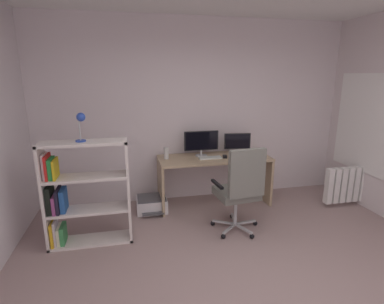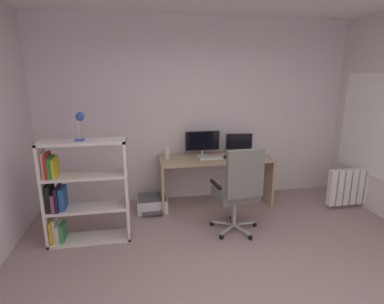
{
  "view_description": "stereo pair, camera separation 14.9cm",
  "coord_description": "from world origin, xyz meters",
  "px_view_note": "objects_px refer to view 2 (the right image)",
  "views": [
    {
      "loc": [
        -1.07,
        -2.08,
        1.95
      ],
      "look_at": [
        -0.21,
        1.81,
        0.93
      ],
      "focal_mm": 28.02,
      "sensor_mm": 36.0,
      "label": 1
    },
    {
      "loc": [
        -0.92,
        -2.11,
        1.95
      ],
      "look_at": [
        -0.21,
        1.81,
        0.93
      ],
      "focal_mm": 28.02,
      "sensor_mm": 36.0,
      "label": 2
    }
  ],
  "objects_px": {
    "bookshelf": "(77,194)",
    "desk_lamp": "(80,121)",
    "desktop_speaker": "(167,153)",
    "printer": "(152,203)",
    "desk": "(215,169)",
    "monitor_secondary": "(239,143)",
    "radiator": "(359,186)",
    "keyboard": "(211,158)",
    "office_chair": "(239,188)",
    "monitor_main": "(202,142)",
    "computer_mouse": "(226,157)"
  },
  "relations": [
    {
      "from": "bookshelf",
      "to": "desk_lamp",
      "type": "relative_size",
      "value": 3.89
    },
    {
      "from": "desktop_speaker",
      "to": "printer",
      "type": "xyz_separation_m",
      "value": [
        -0.25,
        -0.12,
        -0.73
      ]
    },
    {
      "from": "desk",
      "to": "printer",
      "type": "distance_m",
      "value": 1.07
    },
    {
      "from": "monitor_secondary",
      "to": "desktop_speaker",
      "type": "distance_m",
      "value": 1.13
    },
    {
      "from": "printer",
      "to": "radiator",
      "type": "relative_size",
      "value": 0.46
    },
    {
      "from": "monitor_secondary",
      "to": "keyboard",
      "type": "distance_m",
      "value": 0.54
    },
    {
      "from": "office_chair",
      "to": "monitor_secondary",
      "type": "bearing_deg",
      "value": 71.71
    },
    {
      "from": "desk_lamp",
      "to": "keyboard",
      "type": "bearing_deg",
      "value": 22.76
    },
    {
      "from": "monitor_secondary",
      "to": "desk_lamp",
      "type": "bearing_deg",
      "value": -158.1
    },
    {
      "from": "desk",
      "to": "monitor_secondary",
      "type": "height_order",
      "value": "monitor_secondary"
    },
    {
      "from": "desk",
      "to": "monitor_secondary",
      "type": "distance_m",
      "value": 0.56
    },
    {
      "from": "printer",
      "to": "desktop_speaker",
      "type": "bearing_deg",
      "value": 25.91
    },
    {
      "from": "keyboard",
      "to": "printer",
      "type": "height_order",
      "value": "keyboard"
    },
    {
      "from": "monitor_secondary",
      "to": "radiator",
      "type": "height_order",
      "value": "monitor_secondary"
    },
    {
      "from": "desk",
      "to": "desk_lamp",
      "type": "relative_size",
      "value": 5.26
    },
    {
      "from": "monitor_main",
      "to": "radiator",
      "type": "xyz_separation_m",
      "value": [
        2.29,
        -0.61,
        -0.64
      ]
    },
    {
      "from": "desktop_speaker",
      "to": "desk_lamp",
      "type": "relative_size",
      "value": 0.53
    },
    {
      "from": "desktop_speaker",
      "to": "radiator",
      "type": "relative_size",
      "value": 0.17
    },
    {
      "from": "bookshelf",
      "to": "desk_lamp",
      "type": "distance_m",
      "value": 0.87
    },
    {
      "from": "monitor_secondary",
      "to": "desk_lamp",
      "type": "relative_size",
      "value": 1.29
    },
    {
      "from": "desk",
      "to": "office_chair",
      "type": "distance_m",
      "value": 0.95
    },
    {
      "from": "desktop_speaker",
      "to": "desk_lamp",
      "type": "height_order",
      "value": "desk_lamp"
    },
    {
      "from": "keyboard",
      "to": "radiator",
      "type": "height_order",
      "value": "keyboard"
    },
    {
      "from": "desk_lamp",
      "to": "computer_mouse",
      "type": "bearing_deg",
      "value": 20.03
    },
    {
      "from": "office_chair",
      "to": "desk_lamp",
      "type": "height_order",
      "value": "desk_lamp"
    },
    {
      "from": "office_chair",
      "to": "radiator",
      "type": "relative_size",
      "value": 1.14
    },
    {
      "from": "bookshelf",
      "to": "radiator",
      "type": "bearing_deg",
      "value": 3.72
    },
    {
      "from": "printer",
      "to": "monitor_main",
      "type": "bearing_deg",
      "value": 12.02
    },
    {
      "from": "desk",
      "to": "keyboard",
      "type": "distance_m",
      "value": 0.22
    },
    {
      "from": "keyboard",
      "to": "desk_lamp",
      "type": "bearing_deg",
      "value": -157.34
    },
    {
      "from": "printer",
      "to": "computer_mouse",
      "type": "bearing_deg",
      "value": -0.34
    },
    {
      "from": "desk",
      "to": "radiator",
      "type": "relative_size",
      "value": 1.68
    },
    {
      "from": "bookshelf",
      "to": "radiator",
      "type": "relative_size",
      "value": 1.24
    },
    {
      "from": "monitor_main",
      "to": "bookshelf",
      "type": "bearing_deg",
      "value": -152.73
    },
    {
      "from": "office_chair",
      "to": "radiator",
      "type": "xyz_separation_m",
      "value": [
        2.06,
        0.45,
        -0.29
      ]
    },
    {
      "from": "bookshelf",
      "to": "computer_mouse",
      "type": "bearing_deg",
      "value": 19.05
    },
    {
      "from": "keyboard",
      "to": "radiator",
      "type": "relative_size",
      "value": 0.34
    },
    {
      "from": "office_chair",
      "to": "bookshelf",
      "type": "distance_m",
      "value": 1.93
    },
    {
      "from": "keyboard",
      "to": "monitor_secondary",
      "type": "bearing_deg",
      "value": 18.77
    },
    {
      "from": "monitor_main",
      "to": "keyboard",
      "type": "relative_size",
      "value": 1.55
    },
    {
      "from": "desk",
      "to": "keyboard",
      "type": "xyz_separation_m",
      "value": [
        -0.08,
        -0.06,
        0.2
      ]
    },
    {
      "from": "keyboard",
      "to": "office_chair",
      "type": "xyz_separation_m",
      "value": [
        0.14,
        -0.89,
        -0.14
      ]
    },
    {
      "from": "desk_lamp",
      "to": "printer",
      "type": "height_order",
      "value": "desk_lamp"
    },
    {
      "from": "desk_lamp",
      "to": "office_chair",
      "type": "bearing_deg",
      "value": -5.92
    },
    {
      "from": "office_chair",
      "to": "radiator",
      "type": "bearing_deg",
      "value": 12.25
    },
    {
      "from": "desk",
      "to": "desktop_speaker",
      "type": "distance_m",
      "value": 0.77
    },
    {
      "from": "keyboard",
      "to": "printer",
      "type": "xyz_separation_m",
      "value": [
        -0.89,
        -0.0,
        -0.66
      ]
    },
    {
      "from": "keyboard",
      "to": "computer_mouse",
      "type": "relative_size",
      "value": 3.4
    },
    {
      "from": "desk",
      "to": "computer_mouse",
      "type": "relative_size",
      "value": 16.8
    },
    {
      "from": "keyboard",
      "to": "office_chair",
      "type": "relative_size",
      "value": 0.3
    }
  ]
}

